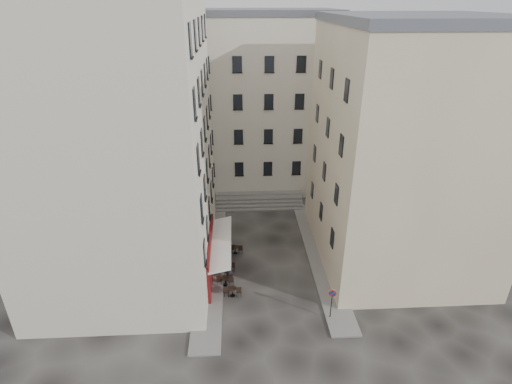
{
  "coord_description": "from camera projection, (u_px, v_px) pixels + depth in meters",
  "views": [
    {
      "loc": [
        -2.3,
        -24.48,
        19.46
      ],
      "look_at": [
        -0.78,
        4.0,
        5.65
      ],
      "focal_mm": 28.0,
      "sensor_mm": 36.0,
      "label": 1
    }
  ],
  "objects": [
    {
      "name": "bistro_table_c",
      "position": [
        227.0,
        266.0,
        31.46
      ],
      "size": [
        1.3,
        0.61,
        0.92
      ],
      "color": "black",
      "rests_on": "ground"
    },
    {
      "name": "bollard_near",
      "position": [
        226.0,
        285.0,
        29.31
      ],
      "size": [
        0.12,
        0.12,
        0.98
      ],
      "color": "black",
      "rests_on": "ground"
    },
    {
      "name": "sidewalk_right",
      "position": [
        319.0,
        256.0,
        33.48
      ],
      "size": [
        2.0,
        18.0,
        0.12
      ],
      "primitive_type": "cube",
      "color": "slate",
      "rests_on": "ground"
    },
    {
      "name": "bollard_far",
      "position": [
        227.0,
        234.0,
        35.6
      ],
      "size": [
        0.12,
        0.12,
        0.98
      ],
      "color": "black",
      "rests_on": "ground"
    },
    {
      "name": "bistro_table_a",
      "position": [
        233.0,
        291.0,
        28.81
      ],
      "size": [
        1.28,
        0.6,
        0.9
      ],
      "color": "black",
      "rests_on": "ground"
    },
    {
      "name": "bistro_table_b",
      "position": [
        225.0,
        280.0,
        29.9
      ],
      "size": [
        1.28,
        0.6,
        0.9
      ],
      "color": "black",
      "rests_on": "ground"
    },
    {
      "name": "building_right",
      "position": [
        405.0,
        148.0,
        30.19
      ],
      "size": [
        12.2,
        14.2,
        18.6
      ],
      "color": "#C1B490",
      "rests_on": "ground"
    },
    {
      "name": "bollard_mid",
      "position": [
        227.0,
        257.0,
        32.45
      ],
      "size": [
        0.12,
        0.12,
        0.98
      ],
      "color": "black",
      "rests_on": "ground"
    },
    {
      "name": "ground",
      "position": [
        269.0,
        281.0,
        30.59
      ],
      "size": [
        90.0,
        90.0,
        0.0
      ],
      "primitive_type": "plane",
      "color": "black",
      "rests_on": "ground"
    },
    {
      "name": "sidewalk_left",
      "position": [
        212.0,
        252.0,
        33.94
      ],
      "size": [
        2.0,
        22.0,
        0.12
      ],
      "primitive_type": "cube",
      "color": "slate",
      "rests_on": "ground"
    },
    {
      "name": "bistro_table_d",
      "position": [
        235.0,
        249.0,
        33.68
      ],
      "size": [
        1.21,
        0.57,
        0.85
      ],
      "color": "black",
      "rests_on": "ground"
    },
    {
      "name": "building_back",
      "position": [
        247.0,
        102.0,
        43.56
      ],
      "size": [
        18.2,
        10.2,
        18.6
      ],
      "color": "beige",
      "rests_on": "ground"
    },
    {
      "name": "stone_steps",
      "position": [
        259.0,
        201.0,
        41.72
      ],
      "size": [
        9.0,
        3.15,
        0.8
      ],
      "color": "#575553",
      "rests_on": "ground"
    },
    {
      "name": "building_left",
      "position": [
        120.0,
        142.0,
        28.29
      ],
      "size": [
        12.2,
        16.2,
        20.6
      ],
      "color": "beige",
      "rests_on": "ground"
    },
    {
      "name": "cafe_storefront",
      "position": [
        212.0,
        254.0,
        30.46
      ],
      "size": [
        1.74,
        7.3,
        3.5
      ],
      "color": "#4A100A",
      "rests_on": "ground"
    },
    {
      "name": "bistro_table_e",
      "position": [
        227.0,
        248.0,
        33.75
      ],
      "size": [
        1.26,
        0.59,
        0.89
      ],
      "color": "black",
      "rests_on": "ground"
    },
    {
      "name": "no_parking_sign",
      "position": [
        332.0,
        299.0,
        26.25
      ],
      "size": [
        0.54,
        0.15,
        2.4
      ],
      "rotation": [
        0.0,
        0.0,
        -0.18
      ],
      "color": "black",
      "rests_on": "ground"
    },
    {
      "name": "pedestrian",
      "position": [
        229.0,
        271.0,
        30.27
      ],
      "size": [
        0.78,
        0.74,
        1.79
      ],
      "primitive_type": "imported",
      "rotation": [
        0.0,
        0.0,
        3.82
      ],
      "color": "black",
      "rests_on": "ground"
    }
  ]
}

